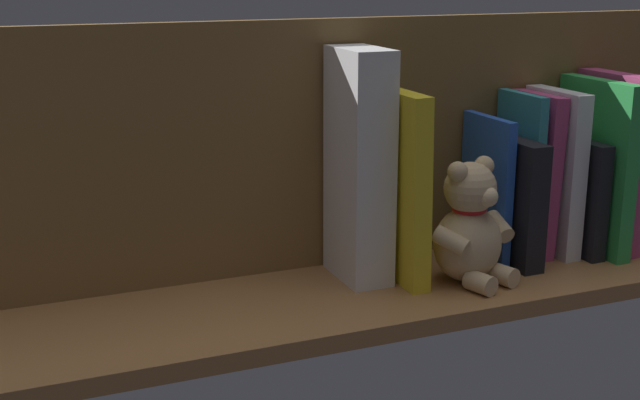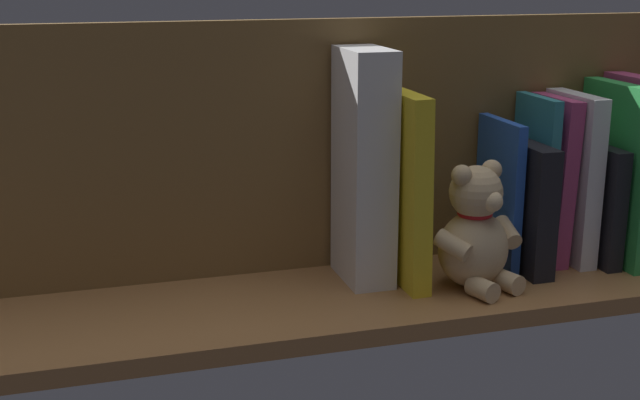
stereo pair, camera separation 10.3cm
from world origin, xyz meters
TOP-DOWN VIEW (x-y plane):
  - ground_plane at (0.00, 0.00)cm, footprint 115.46×24.51cm
  - shelf_back_panel at (0.00, -10.01)cm, footprint 115.46×1.50cm
  - book_1 at (-45.54, -1.99)cm, footprint 3.65×13.72cm
  - book_2 at (-42.26, -1.39)cm, footprint 2.32×14.92cm
  - book_3 at (-39.44, -2.24)cm, footprint 2.24×13.23cm
  - book_4 at (-36.50, -3.06)cm, footprint 2.54×11.60cm
  - book_5 at (-33.61, -3.74)cm, footprint 2.85×10.24cm
  - book_6 at (-31.31, -3.91)cm, footprint 1.38×9.88cm
  - book_7 at (-28.54, -1.96)cm, footprint 3.09×13.80cm
  - book_8 at (-25.80, -3.32)cm, footprint 1.29×11.08cm
  - teddy_bear at (-19.36, 3.12)cm, footprint 12.43×12.11cm
  - book_9 at (-11.34, -1.84)cm, footprint 2.95×14.04cm
  - dictionary_thick_white at (-6.80, -3.51)cm, footprint 5.49×10.49cm

SIDE VIEW (x-z plane):
  - ground_plane at x=0.00cm, z-range -2.20..0.00cm
  - teddy_bear at x=-19.36cm, z-range -0.96..15.11cm
  - book_3 at x=-39.44cm, z-range 0.00..16.19cm
  - book_7 at x=-28.54cm, z-range 0.00..17.15cm
  - book_8 at x=-25.80cm, z-range 0.00..19.96cm
  - book_5 at x=-33.61cm, z-range -0.03..22.55cm
  - book_6 at x=-31.31cm, z-range 0.00..22.70cm
  - book_4 at x=-36.50cm, z-range 0.00..22.96cm
  - book_2 at x=-42.26cm, z-range 0.00..24.27cm
  - book_9 at x=-11.34cm, z-range -0.02..24.49cm
  - book_1 at x=-45.54cm, z-range -0.03..24.93cm
  - dictionary_thick_white at x=-6.80cm, z-range 0.00..29.68cm
  - shelf_back_panel at x=0.00cm, z-range 0.00..32.87cm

